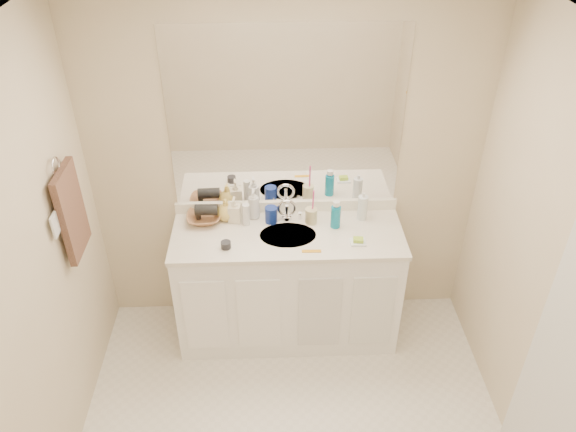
% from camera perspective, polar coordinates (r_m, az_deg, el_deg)
% --- Properties ---
extents(ceiling, '(2.60, 2.60, 0.02)m').
position_cam_1_polar(ceiling, '(2.04, 1.11, 15.92)').
color(ceiling, white).
rests_on(ceiling, wall_back).
extents(wall_back, '(2.60, 0.02, 2.40)m').
position_cam_1_polar(wall_back, '(3.73, -0.20, 4.74)').
color(wall_back, beige).
rests_on(wall_back, floor).
extents(wall_left, '(0.02, 2.60, 2.40)m').
position_cam_1_polar(wall_left, '(2.93, -25.87, -8.99)').
color(wall_left, beige).
rests_on(wall_left, floor).
extents(wall_right, '(0.02, 2.60, 2.40)m').
position_cam_1_polar(wall_right, '(3.03, 26.48, -7.60)').
color(wall_right, beige).
rests_on(wall_right, floor).
extents(vanity_cabinet, '(1.50, 0.55, 0.85)m').
position_cam_1_polar(vanity_cabinet, '(3.96, -0.03, -7.07)').
color(vanity_cabinet, white).
rests_on(vanity_cabinet, floor).
extents(countertop, '(1.52, 0.57, 0.03)m').
position_cam_1_polar(countertop, '(3.68, -0.03, -1.93)').
color(countertop, silver).
rests_on(countertop, vanity_cabinet).
extents(backsplash, '(1.52, 0.03, 0.08)m').
position_cam_1_polar(backsplash, '(3.86, -0.18, 1.02)').
color(backsplash, white).
rests_on(backsplash, countertop).
extents(sink_basin, '(0.37, 0.37, 0.02)m').
position_cam_1_polar(sink_basin, '(3.66, -0.02, -2.08)').
color(sink_basin, beige).
rests_on(sink_basin, countertop).
extents(faucet, '(0.02, 0.02, 0.11)m').
position_cam_1_polar(faucet, '(3.77, -0.12, 0.37)').
color(faucet, silver).
rests_on(faucet, countertop).
extents(mirror, '(1.48, 0.01, 1.20)m').
position_cam_1_polar(mirror, '(3.55, -0.20, 9.73)').
color(mirror, white).
rests_on(mirror, wall_back).
extents(blue_mug, '(0.09, 0.09, 0.11)m').
position_cam_1_polar(blue_mug, '(3.74, -1.72, 0.14)').
color(blue_mug, navy).
rests_on(blue_mug, countertop).
extents(tan_cup, '(0.10, 0.10, 0.11)m').
position_cam_1_polar(tan_cup, '(3.74, 2.36, 0.03)').
color(tan_cup, beige).
rests_on(tan_cup, countertop).
extents(toothbrush, '(0.02, 0.04, 0.22)m').
position_cam_1_polar(toothbrush, '(3.69, 2.55, 1.26)').
color(toothbrush, '#DF3A84').
rests_on(toothbrush, tan_cup).
extents(mouthwash_bottle, '(0.08, 0.08, 0.15)m').
position_cam_1_polar(mouthwash_bottle, '(3.70, 4.86, -0.09)').
color(mouthwash_bottle, '#0D7BA1').
rests_on(mouthwash_bottle, countertop).
extents(clear_pump_bottle, '(0.07, 0.07, 0.18)m').
position_cam_1_polar(clear_pump_bottle, '(3.79, 7.57, 0.83)').
color(clear_pump_bottle, silver).
rests_on(clear_pump_bottle, countertop).
extents(soap_dish, '(0.10, 0.08, 0.01)m').
position_cam_1_polar(soap_dish, '(3.61, 7.12, -2.65)').
color(soap_dish, white).
rests_on(soap_dish, countertop).
extents(green_soap, '(0.07, 0.05, 0.02)m').
position_cam_1_polar(green_soap, '(3.60, 7.14, -2.41)').
color(green_soap, '#9BC830').
rests_on(green_soap, soap_dish).
extents(orange_comb, '(0.12, 0.03, 0.01)m').
position_cam_1_polar(orange_comb, '(3.52, 2.40, -3.58)').
color(orange_comb, orange).
rests_on(orange_comb, countertop).
extents(dark_jar, '(0.08, 0.08, 0.05)m').
position_cam_1_polar(dark_jar, '(3.55, -6.33, -2.93)').
color(dark_jar, black).
rests_on(dark_jar, countertop).
extents(extra_white_bottle, '(0.06, 0.06, 0.16)m').
position_cam_1_polar(extra_white_bottle, '(3.72, -4.28, 0.15)').
color(extra_white_bottle, silver).
rests_on(extra_white_bottle, countertop).
extents(soap_bottle_white, '(0.09, 0.09, 0.22)m').
position_cam_1_polar(soap_bottle_white, '(3.77, -3.51, 1.26)').
color(soap_bottle_white, silver).
rests_on(soap_bottle_white, countertop).
extents(soap_bottle_cream, '(0.09, 0.09, 0.18)m').
position_cam_1_polar(soap_bottle_cream, '(3.75, -5.45, 0.68)').
color(soap_bottle_cream, beige).
rests_on(soap_bottle_cream, countertop).
extents(soap_bottle_yellow, '(0.14, 0.14, 0.16)m').
position_cam_1_polar(soap_bottle_yellow, '(3.78, -6.34, 0.66)').
color(soap_bottle_yellow, '#D9BA54').
rests_on(soap_bottle_yellow, countertop).
extents(wicker_basket, '(0.24, 0.24, 0.06)m').
position_cam_1_polar(wicker_basket, '(3.81, -8.51, -0.15)').
color(wicker_basket, '#905C3A').
rests_on(wicker_basket, countertop).
extents(hair_dryer, '(0.15, 0.08, 0.08)m').
position_cam_1_polar(hair_dryer, '(3.77, -8.29, 0.63)').
color(hair_dryer, black).
rests_on(hair_dryer, wicker_basket).
extents(towel_ring, '(0.01, 0.11, 0.11)m').
position_cam_1_polar(towel_ring, '(3.30, -22.52, 4.70)').
color(towel_ring, silver).
rests_on(towel_ring, wall_left).
extents(hand_towel, '(0.04, 0.32, 0.55)m').
position_cam_1_polar(hand_towel, '(3.44, -21.13, 0.40)').
color(hand_towel, '#3B2720').
rests_on(hand_towel, towel_ring).
extents(switch_plate, '(0.01, 0.08, 0.13)m').
position_cam_1_polar(switch_plate, '(3.27, -22.58, -0.85)').
color(switch_plate, white).
rests_on(switch_plate, wall_left).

